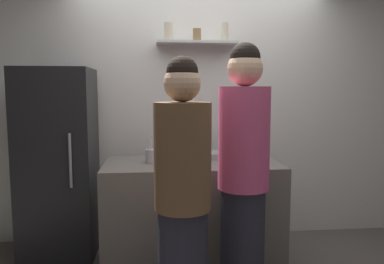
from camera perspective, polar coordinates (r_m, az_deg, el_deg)
The scene contains 10 objects.
back_wall_assembly at distance 3.81m, azimuth 1.05°, elevation 3.35°, with size 4.80×0.32×2.60m.
refrigerator at distance 3.55m, azimuth -19.76°, elevation -4.62°, with size 0.63×0.61×1.70m.
counter at distance 3.21m, azimuth 0.00°, elevation -12.66°, with size 1.44×0.72×0.92m, color #66605B.
baking_pan at distance 3.26m, azimuth 1.27°, elevation -3.58°, with size 0.34×0.24×0.05m, color gray.
utensil_holder at distance 3.06m, azimuth -6.25°, elevation -3.65°, with size 0.10×0.10×0.22m.
wine_bottle_green_glass at distance 3.20m, azimuth 5.43°, elevation -2.21°, with size 0.07×0.07×0.31m.
wine_bottle_amber_glass at distance 3.43m, azimuth 9.95°, elevation -1.85°, with size 0.07×0.07×0.28m.
water_bottle_plastic at distance 2.81m, azimuth -0.02°, elevation -3.83°, with size 0.08×0.08×0.20m.
person_pink_top at distance 2.52m, azimuth 7.87°, elevation -7.30°, with size 0.34×0.34×1.81m.
person_brown_jacket at distance 2.26m, azimuth -1.44°, elevation -10.60°, with size 0.34×0.34×1.70m.
Camera 1 is at (-0.44, -2.53, 1.50)m, focal length 34.78 mm.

